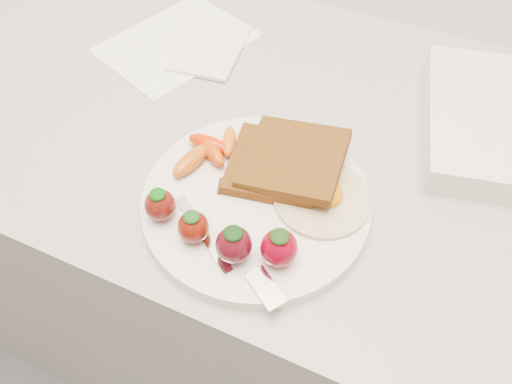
% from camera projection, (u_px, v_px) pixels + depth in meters
% --- Properties ---
extents(counter, '(2.00, 0.60, 0.90)m').
position_uv_depth(counter, '(280.00, 280.00, 1.04)').
color(counter, gray).
rests_on(counter, ground).
extents(plate, '(0.27, 0.27, 0.02)m').
position_uv_depth(plate, '(256.00, 202.00, 0.59)').
color(plate, white).
rests_on(plate, counter).
extents(toast_lower, '(0.13, 0.13, 0.01)m').
position_uv_depth(toast_lower, '(275.00, 165.00, 0.61)').
color(toast_lower, '#422009').
rests_on(toast_lower, plate).
extents(toast_upper, '(0.13, 0.13, 0.03)m').
position_uv_depth(toast_upper, '(294.00, 159.00, 0.59)').
color(toast_upper, '#341408').
rests_on(toast_upper, toast_lower).
extents(fried_egg, '(0.15, 0.15, 0.02)m').
position_uv_depth(fried_egg, '(323.00, 197.00, 0.58)').
color(fried_egg, white).
rests_on(fried_egg, plate).
extents(bacon_strips, '(0.10, 0.07, 0.01)m').
position_uv_depth(bacon_strips, '(264.00, 185.00, 0.59)').
color(bacon_strips, '#380805').
rests_on(bacon_strips, plate).
extents(baby_carrots, '(0.07, 0.11, 0.02)m').
position_uv_depth(baby_carrots, '(208.00, 150.00, 0.62)').
color(baby_carrots, red).
rests_on(baby_carrots, plate).
extents(strawberries, '(0.18, 0.05, 0.05)m').
position_uv_depth(strawberries, '(223.00, 233.00, 0.53)').
color(strawberries, '#57100A').
rests_on(strawberries, plate).
extents(fork, '(0.17, 0.09, 0.00)m').
position_uv_depth(fork, '(230.00, 257.00, 0.53)').
color(fork, silver).
rests_on(fork, plate).
extents(paper_sheet, '(0.24, 0.27, 0.00)m').
position_uv_depth(paper_sheet, '(177.00, 42.00, 0.79)').
color(paper_sheet, white).
rests_on(paper_sheet, counter).
extents(notepad, '(0.11, 0.15, 0.01)m').
position_uv_depth(notepad, '(210.00, 48.00, 0.78)').
color(notepad, white).
rests_on(notepad, paper_sheet).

